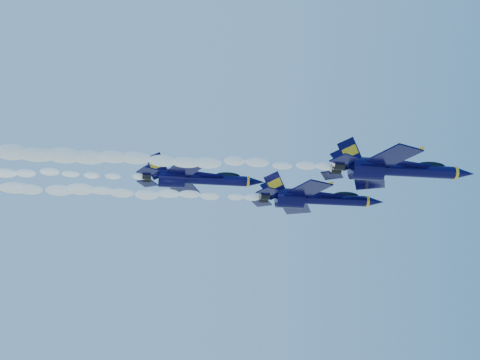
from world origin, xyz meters
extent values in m
cylinder|color=black|center=(19.47, -10.44, 151.32)|extent=(9.39, 1.56, 1.56)
ellipsoid|color=black|center=(12.90, -10.44, 151.27)|extent=(1.63, 2.82, 6.68)
cone|color=black|center=(25.52, -10.44, 151.32)|extent=(2.71, 1.56, 1.56)
cylinder|color=gold|center=(24.27, -10.44, 151.32)|extent=(0.37, 1.63, 1.63)
ellipsoid|color=black|center=(21.24, -10.44, 152.10)|extent=(3.76, 1.22, 1.03)
cube|color=gold|center=(21.24, -10.44, 151.79)|extent=(4.38, 1.04, 0.19)
cube|color=black|center=(14.78, -14.61, 151.32)|extent=(5.59, 6.63, 0.19)
cube|color=black|center=(14.78, -6.27, 151.32)|extent=(5.59, 6.63, 0.19)
cube|color=gold|center=(16.24, -14.61, 151.42)|extent=(2.52, 5.22, 0.10)
cube|color=gold|center=(16.24, -6.27, 151.42)|extent=(2.52, 5.22, 0.10)
cube|color=black|center=(10.60, -11.54, 152.89)|extent=(3.40, 1.07, 3.66)
cube|color=black|center=(10.60, -9.35, 152.89)|extent=(3.40, 1.07, 3.66)
cylinder|color=black|center=(9.25, -11.12, 151.22)|extent=(1.25, 1.15, 1.15)
cylinder|color=black|center=(9.25, -9.76, 151.22)|extent=(1.25, 1.15, 1.15)
cube|color=gold|center=(16.34, -10.44, 152.13)|extent=(11.47, 0.37, 0.08)
ellipsoid|color=white|center=(-19.12, -10.44, 150.92)|extent=(55.69, 2.33, 2.09)
cylinder|color=black|center=(11.34, -1.93, 150.06)|extent=(8.73, 1.46, 1.46)
ellipsoid|color=black|center=(5.22, -1.93, 150.02)|extent=(1.51, 2.62, 6.21)
cone|color=black|center=(16.96, -1.93, 150.06)|extent=(2.52, 1.46, 1.46)
cylinder|color=gold|center=(15.80, -1.93, 150.06)|extent=(0.34, 1.51, 1.51)
ellipsoid|color=black|center=(12.99, -1.93, 150.79)|extent=(3.49, 1.14, 0.96)
cube|color=gold|center=(12.99, -1.93, 150.50)|extent=(4.07, 0.97, 0.17)
cube|color=black|center=(6.97, -5.81, 150.06)|extent=(5.20, 6.17, 0.17)
cube|color=black|center=(6.97, 1.95, 150.06)|extent=(5.20, 6.17, 0.17)
cube|color=gold|center=(8.33, -5.81, 150.16)|extent=(2.34, 4.86, 0.10)
cube|color=gold|center=(8.33, 1.95, 150.16)|extent=(2.34, 4.86, 0.10)
cube|color=black|center=(3.09, -2.95, 151.52)|extent=(3.16, 1.00, 3.40)
cube|color=black|center=(3.09, -0.91, 151.52)|extent=(3.16, 1.00, 3.40)
cylinder|color=black|center=(1.83, -2.56, 149.97)|extent=(1.16, 1.07, 1.07)
cylinder|color=black|center=(1.83, -1.30, 149.97)|extent=(1.16, 1.07, 1.07)
cube|color=gold|center=(8.43, -1.93, 150.82)|extent=(10.67, 0.34, 0.08)
ellipsoid|color=white|center=(-26.50, -1.93, 149.67)|extent=(55.69, 2.16, 1.95)
cylinder|color=black|center=(-4.24, 1.35, 153.32)|extent=(8.61, 1.44, 1.44)
ellipsoid|color=black|center=(-10.27, 1.35, 153.27)|extent=(1.49, 2.58, 6.12)
cone|color=black|center=(1.31, 1.35, 153.32)|extent=(2.49, 1.44, 1.44)
cylinder|color=gold|center=(0.16, 1.35, 153.32)|extent=(0.33, 1.49, 1.49)
ellipsoid|color=black|center=(-2.61, 1.35, 154.04)|extent=(3.44, 1.12, 0.95)
cube|color=gold|center=(-2.61, 1.35, 153.75)|extent=(4.02, 0.96, 0.17)
cube|color=black|center=(-8.55, -2.48, 153.32)|extent=(5.13, 6.08, 0.17)
cube|color=black|center=(-8.55, 5.18, 153.32)|extent=(5.13, 6.08, 0.17)
cube|color=gold|center=(-7.21, -2.48, 153.42)|extent=(2.31, 4.79, 0.10)
cube|color=gold|center=(-7.21, 5.18, 153.42)|extent=(2.31, 4.79, 0.10)
cube|color=black|center=(-12.37, 0.35, 154.76)|extent=(3.12, 0.98, 3.36)
cube|color=black|center=(-12.37, 2.36, 154.76)|extent=(3.12, 0.98, 3.36)
cylinder|color=black|center=(-13.62, 0.73, 153.22)|extent=(1.15, 1.05, 1.05)
cylinder|color=black|center=(-13.62, 1.97, 153.22)|extent=(1.15, 1.05, 1.05)
cube|color=gold|center=(-7.11, 1.35, 154.07)|extent=(10.53, 0.33, 0.08)
camera|label=1|loc=(-11.62, -75.27, 124.26)|focal=45.00mm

